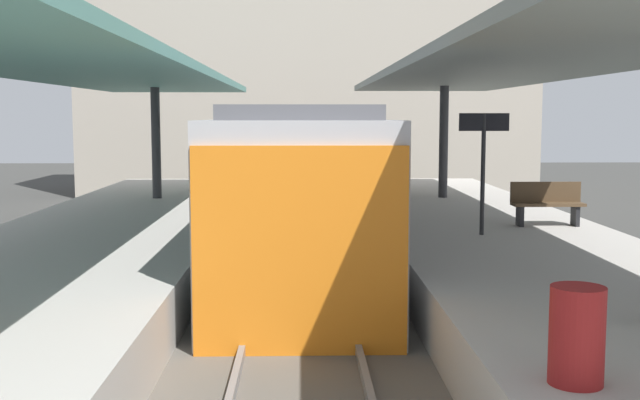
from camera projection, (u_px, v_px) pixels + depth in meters
The scene contains 13 objects.
ground_plane at pixel (301, 304), 13.02m from camera, with size 80.00×80.00×0.00m, color #383835.
platform_left at pixel (73, 276), 12.87m from camera, with size 4.40×28.00×1.00m, color #ADA8A0.
platform_right at pixel (525, 274), 13.06m from camera, with size 4.40×28.00×1.00m, color #ADA8A0.
track_ballast at pixel (301, 298), 13.01m from camera, with size 3.20×28.00×0.20m, color #59544C.
rail_near_side at pixel (258, 289), 12.97m from camera, with size 0.08×28.00×0.14m, color slate.
rail_far_side at pixel (343, 288), 13.00m from camera, with size 0.08×28.00×0.14m, color slate.
commuter_train at pixel (300, 185), 16.07m from camera, with size 2.78×13.43×3.10m.
canopy_left at pixel (89, 72), 13.89m from camera, with size 4.18×21.00×3.07m.
canopy_right at pixel (509, 70), 14.07m from camera, with size 4.18×21.00×3.11m.
platform_bench at pixel (547, 202), 15.27m from camera, with size 1.40×0.41×0.86m.
platform_sign at pixel (484, 146), 13.95m from camera, with size 0.90×0.08×2.21m.
litter_bin at pixel (577, 335), 6.20m from camera, with size 0.44×0.44×0.80m, color maroon.
station_building_backdrop at pixel (308, 60), 32.31m from camera, with size 18.00×6.00×11.00m, color #A89E8E.
Camera 1 is at (0.01, -12.76, 3.15)m, focal length 43.40 mm.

